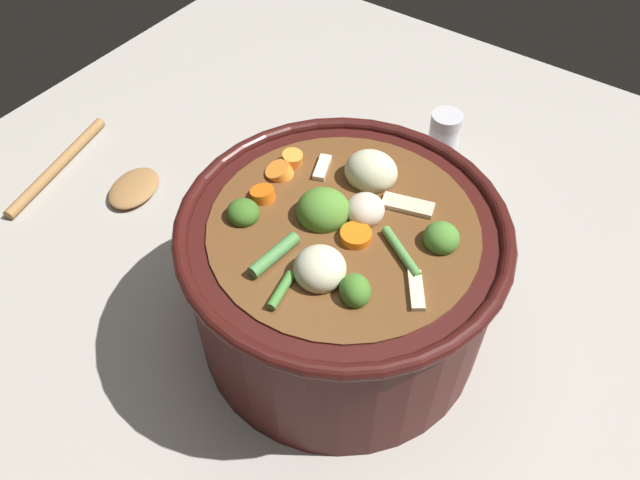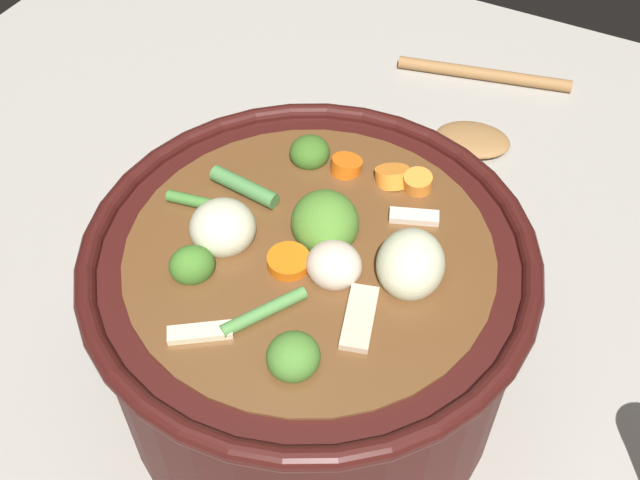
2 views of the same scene
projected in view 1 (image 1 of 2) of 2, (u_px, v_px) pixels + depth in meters
The scene contains 4 objects.
ground_plane at pixel (339, 325), 0.62m from camera, with size 1.10×1.10×0.00m, color #9E998E.
cooking_pot at pixel (341, 276), 0.56m from camera, with size 0.28×0.28×0.17m.
wooden_spoon at pixel (106, 180), 0.75m from camera, with size 0.18×0.17×0.01m.
salt_shaker at pixel (442, 143), 0.74m from camera, with size 0.04×0.04×0.08m.
Camera 1 is at (0.29, 0.18, 0.52)m, focal length 35.22 mm.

